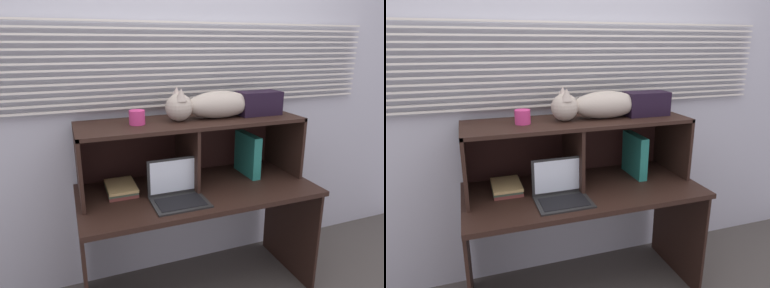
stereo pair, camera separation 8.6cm
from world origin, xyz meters
The scene contains 9 objects.
back_panel_with_blinds centered at (0.00, 0.55, 1.26)m, with size 4.40×0.08×2.50m.
desk centered at (0.00, 0.18, 0.60)m, with size 1.44×0.67×0.75m.
hutch_shelf_unit centered at (0.00, 0.32, 1.04)m, with size 1.39×0.43×0.41m.
cat centered at (0.13, 0.28, 1.24)m, with size 0.79×0.19×0.20m.
laptop centered at (-0.17, 0.06, 0.80)m, with size 0.31×0.24×0.23m.
binder_upright centered at (0.40, 0.28, 0.89)m, with size 0.06×0.26×0.28m, color #227A6B.
book_stack centered at (-0.46, 0.28, 0.78)m, with size 0.17×0.25×0.05m.
small_basket centered at (-0.34, 0.28, 1.20)m, with size 0.09×0.09×0.08m, color #CB3678.
storage_box centered at (0.47, 0.28, 1.23)m, with size 0.28×0.15×0.15m, color black.
Camera 2 is at (-0.65, -1.66, 1.61)m, focal length 31.96 mm.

